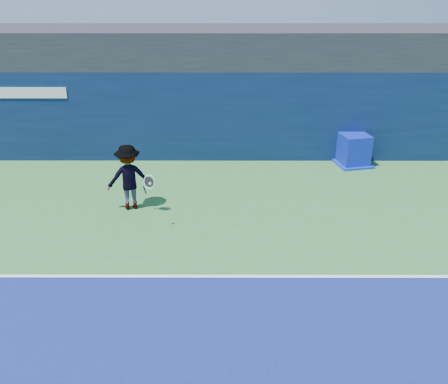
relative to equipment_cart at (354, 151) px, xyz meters
The scene contains 7 objects.
ground 10.75m from the equipment_cart, 115.79° to the right, with size 80.00×80.00×0.00m, color #327133.
baseline 8.16m from the equipment_cart, 125.00° to the right, with size 24.00×0.10×0.01m, color white.
stadium_band 5.91m from the equipment_cart, 158.66° to the left, with size 36.00×3.00×1.20m, color black.
back_wall_assembly 4.86m from the equipment_cart, 170.00° to the left, with size 36.00×1.03×3.00m.
equipment_cart is the anchor object (origin of this frame).
tennis_player 7.65m from the equipment_cart, 154.25° to the right, with size 1.41×0.96×1.82m.
tennis_ball 7.68m from the equipment_cart, 143.14° to the right, with size 0.07×0.07×0.07m.
Camera 1 is at (0.39, -6.00, 6.08)m, focal length 40.00 mm.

